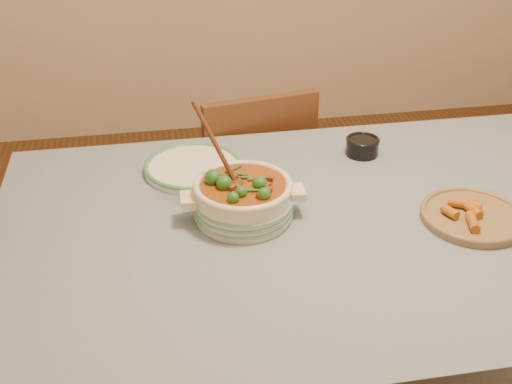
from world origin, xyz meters
TOP-DOWN VIEW (x-y plane):
  - dining_table at (0.00, 0.00)m, footprint 1.68×1.08m
  - stew_casserole at (-0.20, 0.06)m, footprint 0.32×0.25m
  - white_plate at (-0.31, 0.32)m, footprint 0.32×0.32m
  - condiment_bowl at (0.21, 0.34)m, footprint 0.10×0.10m
  - fried_plate at (0.37, -0.06)m, footprint 0.27×0.27m
  - chair_far at (-0.07, 0.70)m, footprint 0.46×0.46m

SIDE VIEW (x-z plane):
  - chair_far at x=-0.07m, z-range 0.06..0.91m
  - dining_table at x=0.00m, z-range 0.29..1.04m
  - white_plate at x=-0.31m, z-range 0.76..0.78m
  - fried_plate at x=0.37m, z-range 0.75..0.80m
  - condiment_bowl at x=0.21m, z-range 0.76..0.81m
  - stew_casserole at x=-0.20m, z-range 0.67..0.97m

